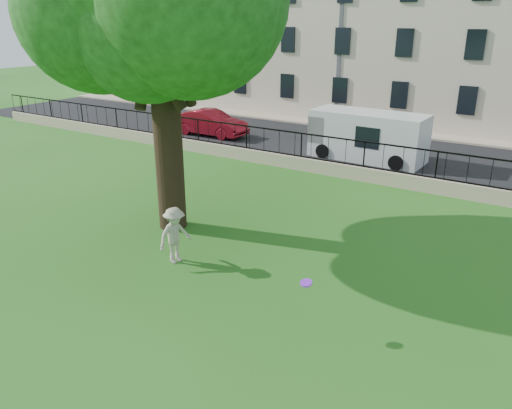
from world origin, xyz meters
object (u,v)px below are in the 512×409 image
Objects in this scene: man at (175,235)px; red_sedan at (211,123)px; frisbee at (306,283)px; white_van at (368,136)px.

man is 0.37× the size of red_sedan.
frisbee is (4.65, -0.98, 0.36)m from man.
white_van is at bearing 8.55° from man.
frisbee is at bearing -72.46° from white_van.
red_sedan is at bearing -178.22° from white_van.
red_sedan reaches higher than frisbee.
man reaches higher than frisbee.
white_van is (9.68, 0.00, 0.41)m from red_sedan.
man is at bearing -90.56° from white_van.
man is at bearing 168.12° from frisbee.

